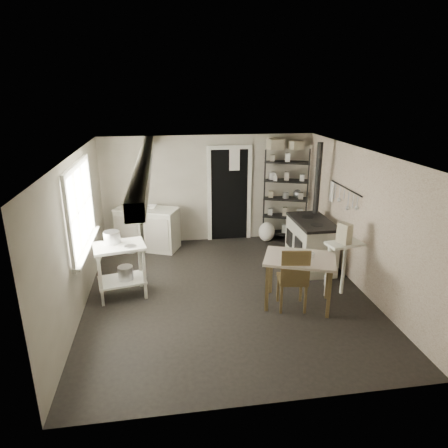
{
  "coord_description": "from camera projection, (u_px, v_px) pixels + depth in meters",
  "views": [
    {
      "loc": [
        -0.93,
        -5.82,
        3.21
      ],
      "look_at": [
        0.0,
        0.3,
        1.1
      ],
      "focal_mm": 32.0,
      "sensor_mm": 36.0,
      "label": 1
    }
  ],
  "objects": [
    {
      "name": "shelf_jar",
      "position": [
        275.0,
        180.0,
        8.5
      ],
      "size": [
        0.11,
        0.11,
        0.18
      ],
      "primitive_type": "imported",
      "rotation": [
        0.0,
        0.0,
        -0.41
      ],
      "color": "silver",
      "rests_on": "shelf_rack"
    },
    {
      "name": "floor",
      "position": [
        227.0,
        292.0,
        6.62
      ],
      "size": [
        5.0,
        5.0,
        0.0
      ],
      "primitive_type": "plane",
      "color": "black",
      "rests_on": "ground"
    },
    {
      "name": "ceiling_beam",
      "position": [
        145.0,
        162.0,
        5.74
      ],
      "size": [
        0.18,
        5.0,
        0.18
      ],
      "primitive_type": null,
      "color": "white",
      "rests_on": "ceiling"
    },
    {
      "name": "shelf_rack",
      "position": [
        286.0,
        197.0,
        8.71
      ],
      "size": [
        1.02,
        0.68,
        2.0
      ],
      "primitive_type": null,
      "rotation": [
        0.0,
        0.0,
        -0.36
      ],
      "color": "black",
      "rests_on": "ground"
    },
    {
      "name": "floor_crock",
      "position": [
        328.0,
        281.0,
        6.84
      ],
      "size": [
        0.15,
        0.15,
        0.17
      ],
      "primitive_type": "cylinder",
      "rotation": [
        0.0,
        0.0,
        0.13
      ],
      "color": "silver",
      "rests_on": "ground"
    },
    {
      "name": "wall_left",
      "position": [
        78.0,
        235.0,
        5.92
      ],
      "size": [
        0.02,
        5.0,
        2.3
      ],
      "primitive_type": "cube",
      "color": "#B4AD9A",
      "rests_on": "ground"
    },
    {
      "name": "stove",
      "position": [
        311.0,
        245.0,
        7.45
      ],
      "size": [
        0.65,
        1.17,
        0.92
      ],
      "primitive_type": null,
      "rotation": [
        0.0,
        0.0,
        0.0
      ],
      "color": "beige",
      "rests_on": "ground"
    },
    {
      "name": "wall_right",
      "position": [
        362.0,
        220.0,
        6.57
      ],
      "size": [
        0.02,
        5.0,
        2.3
      ],
      "primitive_type": "cube",
      "color": "#B4AD9A",
      "rests_on": "ground"
    },
    {
      "name": "chair",
      "position": [
        292.0,
        279.0,
        6.03
      ],
      "size": [
        0.48,
        0.5,
        1.02
      ],
      "primitive_type": null,
      "rotation": [
        0.0,
        0.0,
        -0.15
      ],
      "color": "brown",
      "rests_on": "ground"
    },
    {
      "name": "doorway",
      "position": [
        229.0,
        196.0,
        8.67
      ],
      "size": [
        0.96,
        0.1,
        2.08
      ],
      "primitive_type": null,
      "color": "white",
      "rests_on": "ground"
    },
    {
      "name": "base_cabinets",
      "position": [
        148.0,
        227.0,
        8.32
      ],
      "size": [
        1.44,
        1.04,
        0.87
      ],
      "primitive_type": null,
      "rotation": [
        0.0,
        0.0,
        -0.4
      ],
      "color": "beige",
      "rests_on": "ground"
    },
    {
      "name": "bucket",
      "position": [
        126.0,
        274.0,
        6.4
      ],
      "size": [
        0.3,
        0.3,
        0.26
      ],
      "primitive_type": "cylinder",
      "rotation": [
        0.0,
        0.0,
        0.27
      ],
      "color": "silver",
      "rests_on": "prep_table"
    },
    {
      "name": "wall_back",
      "position": [
        209.0,
        189.0,
        8.58
      ],
      "size": [
        4.5,
        0.02,
        2.3
      ],
      "primitive_type": "cube",
      "color": "#B4AD9A",
      "rests_on": "ground"
    },
    {
      "name": "prep_table",
      "position": [
        121.0,
        273.0,
        6.39
      ],
      "size": [
        0.87,
        0.7,
        0.89
      ],
      "primitive_type": null,
      "rotation": [
        0.0,
        0.0,
        0.2
      ],
      "color": "white",
      "rests_on": "ground"
    },
    {
      "name": "stovepipe",
      "position": [
        318.0,
        179.0,
        7.52
      ],
      "size": [
        0.11,
        0.11,
        1.31
      ],
      "primitive_type": null,
      "rotation": [
        0.0,
        0.0,
        0.04
      ],
      "color": "black",
      "rests_on": "stove"
    },
    {
      "name": "ceiling",
      "position": [
        227.0,
        154.0,
        5.87
      ],
      "size": [
        5.0,
        5.0,
        0.0
      ],
      "primitive_type": "plane",
      "rotation": [
        3.14,
        0.0,
        0.0
      ],
      "color": "white",
      "rests_on": "wall_back"
    },
    {
      "name": "counter_cup",
      "position": [
        126.0,
        206.0,
        8.01
      ],
      "size": [
        0.14,
        0.14,
        0.09
      ],
      "primitive_type": "imported",
      "rotation": [
        0.0,
        0.0,
        0.25
      ],
      "color": "silver",
      "rests_on": "base_cabinets"
    },
    {
      "name": "window",
      "position": [
        79.0,
        208.0,
        6.0
      ],
      "size": [
        0.12,
        1.76,
        1.28
      ],
      "primitive_type": null,
      "color": "white",
      "rests_on": "wall_left"
    },
    {
      "name": "utensil_rail",
      "position": [
        345.0,
        188.0,
        6.99
      ],
      "size": [
        0.06,
        1.2,
        0.44
      ],
      "primitive_type": null,
      "color": "silver",
      "rests_on": "wall_right"
    },
    {
      "name": "mixing_bowl",
      "position": [
        151.0,
        204.0,
        8.17
      ],
      "size": [
        0.37,
        0.37,
        0.07
      ],
      "primitive_type": "imported",
      "rotation": [
        0.0,
        0.0,
        -0.26
      ],
      "color": "silver",
      "rests_on": "base_cabinets"
    },
    {
      "name": "saucepan",
      "position": [
        130.0,
        249.0,
        6.19
      ],
      "size": [
        0.23,
        0.23,
        0.1
      ],
      "primitive_type": "cylinder",
      "rotation": [
        0.0,
        0.0,
        0.29
      ],
      "color": "silver",
      "rests_on": "prep_table"
    },
    {
      "name": "oats_box",
      "position": [
        344.0,
        236.0,
        6.25
      ],
      "size": [
        0.2,
        0.25,
        0.32
      ],
      "primitive_type": "cube",
      "rotation": [
        0.0,
        0.0,
        0.36
      ],
      "color": "beige",
      "rests_on": "side_ledge"
    },
    {
      "name": "storage_box_a",
      "position": [
        275.0,
        149.0,
        8.38
      ],
      "size": [
        0.34,
        0.31,
        0.21
      ],
      "primitive_type": "cube",
      "rotation": [
        0.0,
        0.0,
        0.13
      ],
      "color": "beige",
      "rests_on": "shelf_rack"
    },
    {
      "name": "work_table",
      "position": [
        298.0,
        282.0,
        6.14
      ],
      "size": [
        1.24,
        1.06,
        0.8
      ],
      "primitive_type": null,
      "rotation": [
        0.0,
        0.0,
        -0.37
      ],
      "color": "beige",
      "rests_on": "ground"
    },
    {
      "name": "table_cup",
      "position": [
        311.0,
        258.0,
        5.98
      ],
      "size": [
        0.11,
        0.11,
        0.08
      ],
      "primitive_type": "imported",
      "rotation": [
        0.0,
        0.0,
        0.19
      ],
      "color": "silver",
      "rests_on": "work_table"
    },
    {
      "name": "side_ledge",
      "position": [
        342.0,
        270.0,
        6.45
      ],
      "size": [
        0.63,
        0.41,
        0.9
      ],
      "primitive_type": null,
      "rotation": [
        0.0,
        0.0,
        0.17
      ],
      "color": "white",
      "rests_on": "ground"
    },
    {
      "name": "flour_sack",
      "position": [
        267.0,
        231.0,
        8.77
      ],
      "size": [
        0.43,
        0.39,
        0.43
      ],
      "primitive_type": "ellipsoid",
      "rotation": [
        0.0,
        0.0,
        0.27
      ],
      "color": "white",
      "rests_on": "ground"
    },
    {
      "name": "wallpaper_panel",
      "position": [
        361.0,
        220.0,
        6.57
      ],
      "size": [
        0.01,
        5.0,
        2.3
      ],
      "primitive_type": null,
      "color": "beige",
      "rests_on": "wall_right"
    },
    {
      "name": "wall_front",
      "position": [
        267.0,
        310.0,
        3.91
      ],
      "size": [
        4.5,
        0.02,
        2.3
      ],
      "primitive_type": "cube",
      "color": "#B4AD9A",
      "rests_on": "ground"
    },
    {
      "name": "stockpot",
      "position": [
        112.0,
        240.0,
        6.3
      ],
      "size": [
        0.27,
        0.27,
        0.28
      ],
      "primitive_type": "cylinder",
      "rotation": [
        0.0,
        0.0,
        0.04
      ],
      "color": "silver",
      "rests_on": "prep_table"
    },
    {
      "name": "storage_box_b",
      "position": [
        295.0,
        149.0,
        8.4
      ],
      "size": [
        0.33,
        0.32,
        0.17
      ],
      "primitive_type": "cube",
      "rotation": [
        0.0,
        0.0,
        0.31
      ],
      "color": "beige",
      "rests_on": "shelf_rack"
    }
  ]
}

